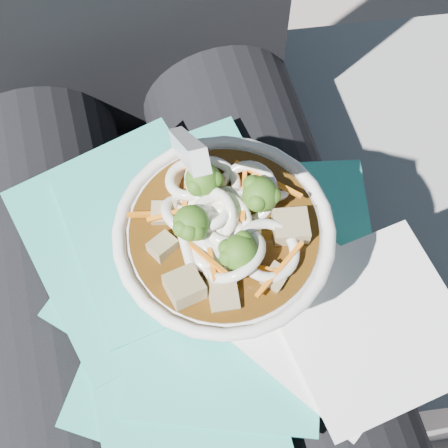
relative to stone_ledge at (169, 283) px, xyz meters
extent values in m
plane|color=slate|center=(0.00, -0.15, -0.23)|extent=(20.00, 20.00, 0.00)
cube|color=slate|center=(0.00, 0.00, 0.00)|extent=(1.06, 0.63, 0.46)
cylinder|color=black|center=(-0.10, -0.15, 0.31)|extent=(0.16, 0.48, 0.16)
cylinder|color=black|center=(0.10, -0.15, 0.31)|extent=(0.16, 0.48, 0.16)
cube|color=teal|center=(0.10, -0.14, 0.39)|extent=(0.17, 0.18, 0.00)
cube|color=teal|center=(-0.01, -0.19, 0.39)|extent=(0.19, 0.21, 0.00)
cube|color=teal|center=(0.01, -0.14, 0.40)|extent=(0.23, 0.23, 0.00)
cube|color=teal|center=(-0.01, -0.26, 0.40)|extent=(0.13, 0.11, 0.00)
cube|color=teal|center=(-0.02, -0.10, 0.40)|extent=(0.20, 0.22, 0.00)
cube|color=teal|center=(0.03, -0.21, 0.40)|extent=(0.18, 0.16, 0.00)
cube|color=teal|center=(0.02, -0.10, 0.40)|extent=(0.19, 0.18, 0.00)
cube|color=white|center=(0.11, -0.22, 0.41)|extent=(0.16, 0.16, 0.00)
cube|color=white|center=(0.14, -0.22, 0.41)|extent=(0.15, 0.15, 0.00)
torus|color=white|center=(0.04, -0.15, 0.48)|extent=(0.15, 0.15, 0.01)
cylinder|color=#422709|center=(0.04, -0.15, 0.48)|extent=(0.13, 0.13, 0.01)
torus|color=white|center=(0.04, -0.14, 0.50)|extent=(0.05, 0.04, 0.03)
torus|color=white|center=(0.04, -0.18, 0.50)|extent=(0.05, 0.04, 0.04)
torus|color=white|center=(0.07, -0.18, 0.50)|extent=(0.05, 0.05, 0.02)
torus|color=white|center=(0.03, -0.14, 0.49)|extent=(0.06, 0.06, 0.02)
torus|color=white|center=(0.04, -0.12, 0.50)|extent=(0.06, 0.06, 0.02)
torus|color=white|center=(0.04, -0.16, 0.49)|extent=(0.06, 0.06, 0.02)
torus|color=white|center=(0.02, -0.14, 0.49)|extent=(0.04, 0.04, 0.04)
torus|color=white|center=(0.03, -0.12, 0.49)|extent=(0.05, 0.05, 0.03)
torus|color=white|center=(0.04, -0.15, 0.50)|extent=(0.06, 0.06, 0.02)
torus|color=white|center=(0.04, -0.14, 0.49)|extent=(0.05, 0.05, 0.03)
torus|color=white|center=(0.04, -0.14, 0.50)|extent=(0.04, 0.05, 0.04)
torus|color=white|center=(0.05, -0.16, 0.49)|extent=(0.06, 0.06, 0.04)
torus|color=white|center=(0.03, -0.11, 0.50)|extent=(0.04, 0.04, 0.02)
torus|color=white|center=(0.07, -0.13, 0.49)|extent=(0.06, 0.06, 0.04)
torus|color=white|center=(0.03, -0.16, 0.49)|extent=(0.06, 0.06, 0.04)
torus|color=white|center=(0.05, -0.15, 0.49)|extent=(0.05, 0.05, 0.04)
cylinder|color=white|center=(0.04, -0.17, 0.49)|extent=(0.02, 0.04, 0.01)
cylinder|color=white|center=(0.04, -0.14, 0.49)|extent=(0.04, 0.01, 0.03)
cylinder|color=white|center=(0.02, -0.17, 0.49)|extent=(0.01, 0.03, 0.01)
cylinder|color=white|center=(0.05, -0.14, 0.49)|extent=(0.04, 0.01, 0.01)
cylinder|color=white|center=(0.02, -0.14, 0.49)|extent=(0.03, 0.03, 0.02)
cylinder|color=white|center=(0.08, -0.14, 0.49)|extent=(0.03, 0.02, 0.03)
cylinder|color=#87AC53|center=(0.07, -0.14, 0.49)|extent=(0.01, 0.01, 0.01)
sphere|color=#245313|center=(0.07, -0.14, 0.50)|extent=(0.02, 0.02, 0.02)
sphere|color=#245313|center=(0.07, -0.14, 0.51)|extent=(0.01, 0.01, 0.01)
sphere|color=#245313|center=(0.07, -0.15, 0.51)|extent=(0.01, 0.01, 0.01)
sphere|color=#245313|center=(0.07, -0.13, 0.51)|extent=(0.01, 0.01, 0.01)
sphere|color=#245313|center=(0.08, -0.15, 0.51)|extent=(0.01, 0.01, 0.01)
cylinder|color=#87AC53|center=(0.04, -0.12, 0.49)|extent=(0.01, 0.01, 0.01)
sphere|color=#245313|center=(0.04, -0.12, 0.50)|extent=(0.02, 0.02, 0.02)
sphere|color=#245313|center=(0.03, -0.13, 0.51)|extent=(0.01, 0.01, 0.01)
sphere|color=#245313|center=(0.03, -0.13, 0.51)|extent=(0.01, 0.01, 0.01)
sphere|color=#245313|center=(0.04, -0.11, 0.51)|extent=(0.01, 0.01, 0.01)
sphere|color=#245313|center=(0.04, -0.12, 0.51)|extent=(0.01, 0.01, 0.01)
cylinder|color=#87AC53|center=(0.02, -0.15, 0.49)|extent=(0.01, 0.01, 0.01)
sphere|color=#245313|center=(0.02, -0.15, 0.50)|extent=(0.02, 0.02, 0.02)
sphere|color=#245313|center=(0.02, -0.16, 0.51)|extent=(0.01, 0.01, 0.01)
sphere|color=#245313|center=(0.02, -0.16, 0.51)|extent=(0.01, 0.01, 0.01)
sphere|color=#245313|center=(0.02, -0.16, 0.51)|extent=(0.01, 0.01, 0.01)
sphere|color=#245313|center=(0.02, -0.16, 0.51)|extent=(0.01, 0.01, 0.01)
cylinder|color=#87AC53|center=(0.05, -0.18, 0.49)|extent=(0.01, 0.01, 0.01)
sphere|color=#245313|center=(0.05, -0.18, 0.50)|extent=(0.02, 0.02, 0.02)
sphere|color=#245313|center=(0.04, -0.18, 0.51)|extent=(0.01, 0.01, 0.01)
sphere|color=#245313|center=(0.04, -0.17, 0.51)|extent=(0.01, 0.01, 0.01)
sphere|color=#245313|center=(0.05, -0.17, 0.51)|extent=(0.01, 0.01, 0.01)
sphere|color=#245313|center=(0.05, -0.17, 0.51)|extent=(0.01, 0.01, 0.01)
cube|color=orange|center=(0.06, -0.14, 0.50)|extent=(0.02, 0.04, 0.01)
cube|color=orange|center=(0.01, -0.14, 0.50)|extent=(0.04, 0.01, 0.01)
cube|color=orange|center=(0.07, -0.19, 0.50)|extent=(0.04, 0.03, 0.00)
cube|color=orange|center=(0.05, -0.18, 0.49)|extent=(0.04, 0.03, 0.01)
cube|color=orange|center=(0.00, -0.13, 0.49)|extent=(0.04, 0.01, 0.01)
cube|color=orange|center=(0.08, -0.13, 0.50)|extent=(0.04, 0.04, 0.01)
cube|color=orange|center=(0.03, -0.17, 0.50)|extent=(0.01, 0.05, 0.01)
cube|color=orange|center=(0.03, -0.11, 0.49)|extent=(0.02, 0.05, 0.00)
cube|color=orange|center=(0.03, -0.17, 0.50)|extent=(0.02, 0.04, 0.01)
cube|color=#947E53|center=(0.09, -0.16, 0.49)|extent=(0.03, 0.03, 0.01)
cube|color=#947E53|center=(0.07, -0.13, 0.49)|extent=(0.03, 0.03, 0.01)
cube|color=#947E53|center=(0.04, -0.12, 0.49)|extent=(0.02, 0.03, 0.02)
cube|color=#947E53|center=(0.01, -0.13, 0.49)|extent=(0.02, 0.02, 0.01)
cube|color=#947E53|center=(0.00, -0.16, 0.49)|extent=(0.02, 0.02, 0.01)
cube|color=#947E53|center=(0.01, -0.19, 0.49)|extent=(0.03, 0.03, 0.02)
cube|color=#947E53|center=(0.03, -0.20, 0.49)|extent=(0.02, 0.03, 0.02)
cube|color=#947E53|center=(0.07, -0.19, 0.49)|extent=(0.02, 0.02, 0.01)
ellipsoid|color=white|center=(0.03, -0.16, 0.49)|extent=(0.03, 0.04, 0.01)
cube|color=white|center=(0.03, -0.12, 0.54)|extent=(0.01, 0.09, 0.11)
camera|label=1|loc=(0.00, -0.32, 0.87)|focal=50.00mm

